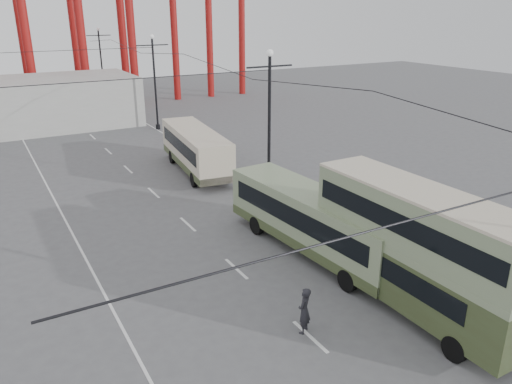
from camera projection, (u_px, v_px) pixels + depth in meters
road_markings at (168, 203)px, 31.62m from camera, size 12.52×120.00×0.01m
lamp_post_mid at (269, 125)px, 31.63m from camera, size 3.20×0.44×9.32m
lamp_post_far at (155, 83)px, 49.57m from camera, size 3.20×0.44×9.32m
lamp_post_distant at (101, 63)px, 67.50m from camera, size 3.20×0.44×9.32m
fairground_shed at (24, 104)px, 50.63m from camera, size 22.00×10.00×5.00m
double_decker_bus at (417, 245)px, 19.51m from camera, size 2.54×9.66×5.18m
single_decker_green at (313, 219)px, 24.73m from camera, size 3.36×11.28×3.15m
single_decker_cream at (196, 149)px, 37.22m from camera, size 3.76×10.46×3.18m
pedestrian at (304, 311)px, 18.73m from camera, size 0.81×0.76×1.87m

